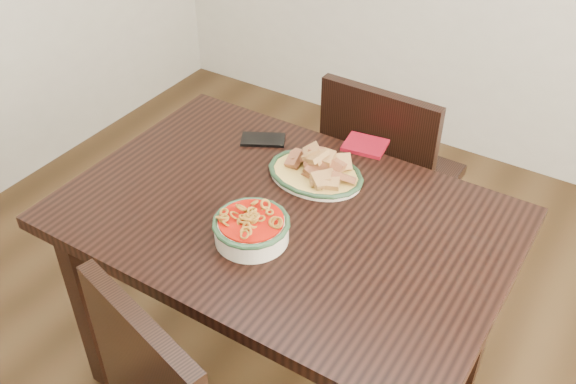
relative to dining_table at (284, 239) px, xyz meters
The scene contains 6 objects.
dining_table is the anchor object (origin of this frame).
chair_far 0.66m from the dining_table, 87.16° to the left, with size 0.43×0.43×0.89m.
fish_plate 0.24m from the dining_table, 93.35° to the left, with size 0.29×0.23×0.11m.
noodle_bowl 0.20m from the dining_table, 96.01° to the right, with size 0.21×0.21×0.08m.
smartphone 0.38m from the dining_table, 133.11° to the left, with size 0.14×0.07×0.01m, color black.
napkin 0.43m from the dining_table, 84.43° to the left, with size 0.13×0.11×0.01m, color maroon.
Camera 1 is at (0.71, -1.11, 1.88)m, focal length 40.00 mm.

